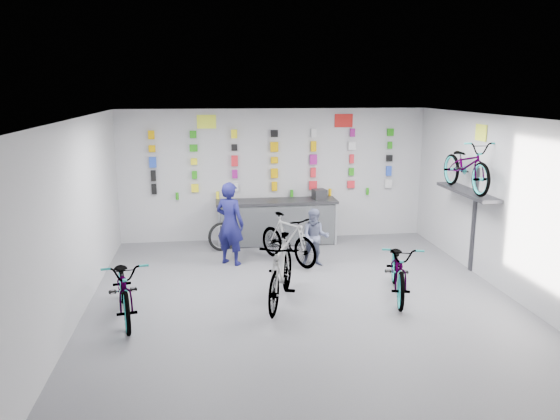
{
  "coord_description": "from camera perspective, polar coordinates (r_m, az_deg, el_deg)",
  "views": [
    {
      "loc": [
        -1.5,
        -8.27,
        3.46
      ],
      "look_at": [
        -0.21,
        1.4,
        1.26
      ],
      "focal_mm": 35.0,
      "sensor_mm": 36.0,
      "label": 1
    }
  ],
  "objects": [
    {
      "name": "clerk",
      "position": [
        10.82,
        -5.25,
        -1.41
      ],
      "size": [
        0.73,
        0.67,
        1.66
      ],
      "primitive_type": "imported",
      "rotation": [
        0.0,
        0.0,
        2.54
      ],
      "color": "#13134A",
      "rests_on": "floor"
    },
    {
      "name": "bike_center",
      "position": [
        8.88,
        0.09,
        -6.39
      ],
      "size": [
        1.09,
        1.92,
        1.11
      ],
      "primitive_type": "imported",
      "rotation": [
        0.0,
        0.0,
        -0.33
      ],
      "color": "gray",
      "rests_on": "floor"
    },
    {
      "name": "floor",
      "position": [
        9.09,
        2.51,
        -9.69
      ],
      "size": [
        8.0,
        8.0,
        0.0
      ],
      "primitive_type": "plane",
      "color": "#55555A",
      "rests_on": "ground"
    },
    {
      "name": "wall_bracket",
      "position": [
        10.82,
        19.07,
        1.36
      ],
      "size": [
        0.39,
        1.9,
        2.0
      ],
      "color": "#333338",
      "rests_on": "wall_right"
    },
    {
      "name": "wall_left",
      "position": [
        8.73,
        -20.64,
        -1.1
      ],
      "size": [
        0.0,
        8.0,
        8.0
      ],
      "primitive_type": "plane",
      "rotation": [
        1.57,
        0.0,
        1.57
      ],
      "color": "#B2B2B5",
      "rests_on": "floor"
    },
    {
      "name": "ceiling",
      "position": [
        8.42,
        2.71,
        9.55
      ],
      "size": [
        8.0,
        8.0,
        0.0
      ],
      "primitive_type": "plane",
      "rotation": [
        3.14,
        0.0,
        0.0
      ],
      "color": "white",
      "rests_on": "wall_back"
    },
    {
      "name": "bike_wall",
      "position": [
        10.69,
        18.92,
        4.45
      ],
      "size": [
        0.63,
        1.8,
        0.95
      ],
      "primitive_type": "imported",
      "color": "gray",
      "rests_on": "wall_bracket"
    },
    {
      "name": "spare_wheel",
      "position": [
        11.87,
        -6.13,
        -2.79
      ],
      "size": [
        0.63,
        0.38,
        0.62
      ],
      "rotation": [
        0.0,
        0.0,
        0.39
      ],
      "color": "black",
      "rests_on": "floor"
    },
    {
      "name": "merch_wall",
      "position": [
        12.41,
        -0.58,
        4.9
      ],
      "size": [
        5.56,
        0.08,
        1.55
      ],
      "color": "black",
      "rests_on": "wall_back"
    },
    {
      "name": "sign_side",
      "position": [
        10.73,
        20.26,
        7.59
      ],
      "size": [
        0.02,
        0.4,
        0.3
      ],
      "primitive_type": "cube",
      "color": "#EDFF36",
      "rests_on": "wall_right"
    },
    {
      "name": "wall_right",
      "position": [
        9.86,
        23.05,
        0.21
      ],
      "size": [
        0.0,
        8.0,
        8.0
      ],
      "primitive_type": "plane",
      "rotation": [
        1.57,
        0.0,
        -1.57
      ],
      "color": "#B2B2B5",
      "rests_on": "floor"
    },
    {
      "name": "register",
      "position": [
        12.3,
        4.15,
        1.65
      ],
      "size": [
        0.32,
        0.34,
        0.22
      ],
      "primitive_type": "cube",
      "rotation": [
        0.0,
        0.0,
        0.16
      ],
      "color": "black",
      "rests_on": "counter"
    },
    {
      "name": "counter",
      "position": [
        12.27,
        -0.36,
        -1.33
      ],
      "size": [
        2.7,
        0.66,
        1.0
      ],
      "color": "black",
      "rests_on": "floor"
    },
    {
      "name": "wall_back",
      "position": [
        12.52,
        -0.63,
        3.69
      ],
      "size": [
        7.0,
        0.0,
        7.0
      ],
      "primitive_type": "plane",
      "rotation": [
        1.57,
        0.0,
        0.0
      ],
      "color": "#B2B2B5",
      "rests_on": "floor"
    },
    {
      "name": "sign_right",
      "position": [
        12.66,
        6.67,
        9.26
      ],
      "size": [
        0.42,
        0.02,
        0.3
      ],
      "primitive_type": "cube",
      "color": "red",
      "rests_on": "wall_back"
    },
    {
      "name": "bike_right",
      "position": [
        9.42,
        12.31,
        -5.98
      ],
      "size": [
        1.1,
        1.98,
        0.98
      ],
      "primitive_type": "imported",
      "rotation": [
        0.0,
        0.0,
        -0.25
      ],
      "color": "gray",
      "rests_on": "floor"
    },
    {
      "name": "bike_service",
      "position": [
        10.95,
        0.85,
        -3.01
      ],
      "size": [
        1.28,
        1.65,
        1.0
      ],
      "primitive_type": "imported",
      "rotation": [
        0.0,
        0.0,
        0.57
      ],
      "color": "gray",
      "rests_on": "floor"
    },
    {
      "name": "sign_left",
      "position": [
        12.27,
        -7.69,
        9.13
      ],
      "size": [
        0.42,
        0.02,
        0.3
      ],
      "primitive_type": "cube",
      "color": "#EDFF36",
      "rests_on": "wall_back"
    },
    {
      "name": "bike_left",
      "position": [
        8.7,
        -15.93,
        -7.73
      ],
      "size": [
        1.03,
        1.98,
        0.99
      ],
      "primitive_type": "imported",
      "rotation": [
        0.0,
        0.0,
        0.2
      ],
      "color": "gray",
      "rests_on": "floor"
    },
    {
      "name": "wall_front",
      "position": [
        4.93,
        10.97,
        -10.95
      ],
      "size": [
        7.0,
        0.0,
        7.0
      ],
      "primitive_type": "plane",
      "rotation": [
        -1.57,
        0.0,
        0.0
      ],
      "color": "#B2B2B5",
      "rests_on": "floor"
    },
    {
      "name": "customer",
      "position": [
        10.76,
        3.69,
        -2.88
      ],
      "size": [
        0.63,
        0.54,
        1.15
      ],
      "primitive_type": "imported",
      "rotation": [
        0.0,
        0.0,
        -0.2
      ],
      "color": "slate",
      "rests_on": "floor"
    }
  ]
}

